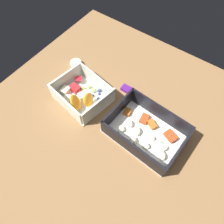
% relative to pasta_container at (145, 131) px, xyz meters
% --- Properties ---
extents(table_surface, '(0.80, 0.80, 0.02)m').
position_rel_pasta_container_xyz_m(table_surface, '(-0.10, -0.02, -0.03)').
color(table_surface, brown).
rests_on(table_surface, ground).
extents(pasta_container, '(0.22, 0.16, 0.06)m').
position_rel_pasta_container_xyz_m(pasta_container, '(0.00, 0.00, 0.00)').
color(pasta_container, white).
rests_on(pasta_container, table_surface).
extents(fruit_bowl, '(0.18, 0.16, 0.06)m').
position_rel_pasta_container_xyz_m(fruit_bowl, '(-0.23, -0.01, 0.00)').
color(fruit_bowl, silver).
rests_on(fruit_bowl, table_surface).
extents(candy_bar, '(0.07, 0.02, 0.01)m').
position_rel_pasta_container_xyz_m(candy_bar, '(-0.12, 0.10, -0.01)').
color(candy_bar, '#51197A').
rests_on(candy_bar, table_surface).
extents(paper_cup_liner, '(0.04, 0.04, 0.02)m').
position_rel_pasta_container_xyz_m(paper_cup_liner, '(-0.34, 0.09, -0.01)').
color(paper_cup_liner, white).
rests_on(paper_cup_liner, table_surface).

